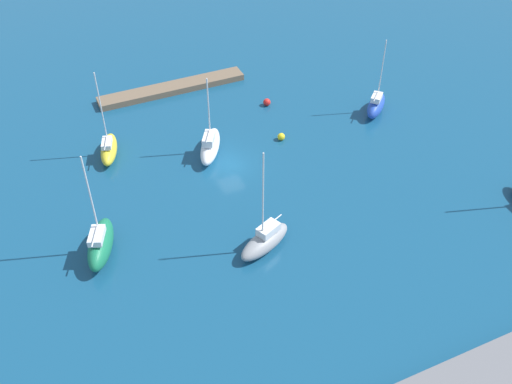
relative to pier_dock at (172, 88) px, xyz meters
The scene contains 9 objects.
water 17.05m from the pier_dock, 92.70° to the left, with size 160.00×160.00×0.00m, color navy.
pier_dock is the anchor object (origin of this frame).
sailboat_yellow_far_south 14.48m from the pier_dock, 44.62° to the left, with size 3.26×5.64×9.91m.
sailboat_gray_east_end 29.35m from the pier_dock, 88.17° to the left, with size 6.08×4.13×10.81m.
sailboat_blue_mid_basin 25.00m from the pier_dock, 144.30° to the left, with size 4.93×4.82×9.12m.
sailboat_green_lone_south 28.03m from the pier_dock, 59.28° to the left, with size 4.22×6.43×10.57m.
sailboat_white_along_channel 14.22m from the pier_dock, 88.67° to the left, with size 4.74×6.38×8.98m.
mooring_buoy_yellow 16.85m from the pier_dock, 117.36° to the left, with size 0.83×0.83×0.83m, color yellow.
mooring_buoy_red 12.20m from the pier_dock, 139.74° to the left, with size 0.89×0.89×0.89m, color red.
Camera 1 is at (17.50, 45.28, 37.94)m, focal length 41.15 mm.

